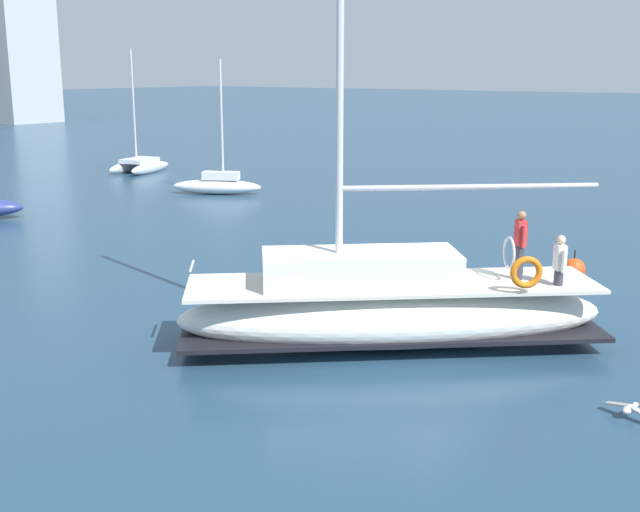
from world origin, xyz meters
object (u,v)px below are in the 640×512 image
at_px(moored_sloop_near, 139,164).
at_px(main_sailboat, 388,307).
at_px(seagull, 630,409).
at_px(moored_catamaran, 217,184).
at_px(mooring_buoy, 574,269).

bearing_deg(moored_sloop_near, main_sailboat, -121.73).
bearing_deg(seagull, moored_sloop_near, 61.66).
bearing_deg(moored_catamaran, main_sailboat, -127.12).
distance_m(main_sailboat, moored_sloop_near, 33.23).
bearing_deg(seagull, mooring_buoy, 24.32).
relative_size(main_sailboat, moored_catamaran, 1.92).
distance_m(moored_sloop_near, mooring_buoy, 30.85).
bearing_deg(seagull, moored_catamaran, 58.44).
distance_m(seagull, mooring_buoy, 10.30).
distance_m(moored_catamaran, seagull, 28.34).
bearing_deg(moored_sloop_near, mooring_buoy, -106.65).
xyz_separation_m(main_sailboat, seagull, (-0.75, -5.54, -0.72)).
height_order(main_sailboat, mooring_buoy, main_sailboat).
xyz_separation_m(moored_sloop_near, seagull, (-18.23, -33.80, -0.34)).
height_order(moored_sloop_near, seagull, moored_sloop_near).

